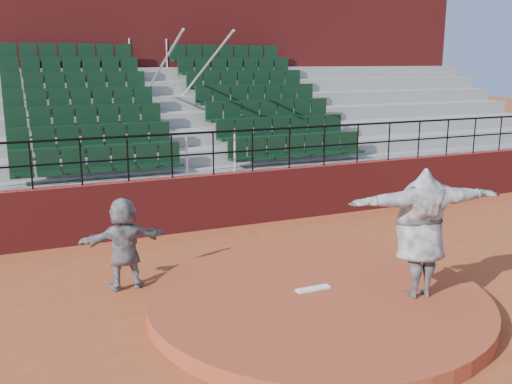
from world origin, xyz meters
TOP-DOWN VIEW (x-y plane):
  - ground at (0.00, 0.00)m, footprint 90.00×90.00m
  - pitchers_mound at (0.00, 0.00)m, footprint 5.50×5.50m
  - pitching_rubber at (0.00, 0.15)m, footprint 0.60×0.15m
  - boundary_wall at (0.00, 5.00)m, footprint 24.00×0.30m
  - wall_railing at (0.00, 5.00)m, footprint 24.04×0.05m
  - seating_deck at (0.00, 8.64)m, footprint 24.00×5.97m
  - press_box_facade at (0.00, 12.60)m, footprint 24.00×3.00m
  - pitcher at (1.43, -0.70)m, footprint 2.63×1.09m
  - fielder at (-2.69, 2.09)m, footprint 1.53×0.50m

SIDE VIEW (x-z plane):
  - ground at x=0.00m, z-range 0.00..0.00m
  - pitchers_mound at x=0.00m, z-range 0.00..0.25m
  - pitching_rubber at x=0.00m, z-range 0.25..0.28m
  - boundary_wall at x=0.00m, z-range 0.00..1.30m
  - fielder at x=-2.69m, z-range 0.00..1.64m
  - pitcher at x=1.43m, z-range 0.25..2.33m
  - seating_deck at x=0.00m, z-range -0.86..3.77m
  - wall_railing at x=0.00m, z-range 1.52..2.54m
  - press_box_facade at x=0.00m, z-range 0.00..7.10m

